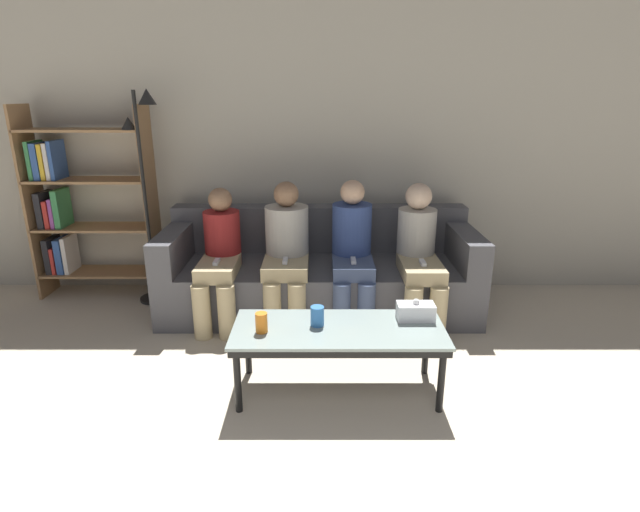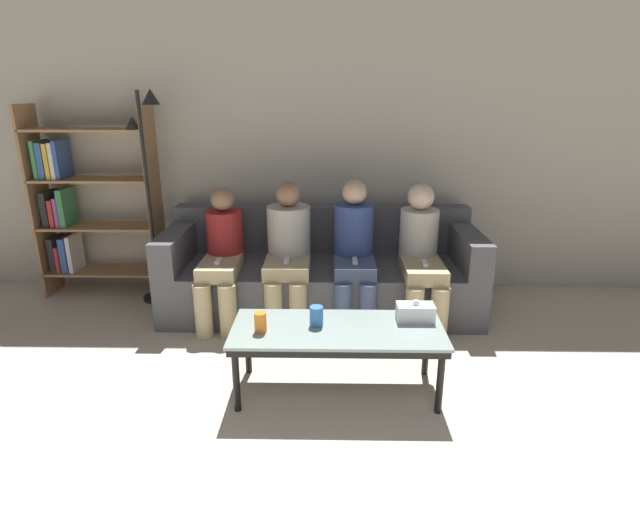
# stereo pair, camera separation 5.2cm
# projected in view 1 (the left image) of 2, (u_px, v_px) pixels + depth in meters

# --- Properties ---
(wall_back) EXTENTS (12.00, 0.06, 2.60)m
(wall_back) POSITION_uv_depth(u_px,v_px,m) (320.00, 143.00, 4.29)
(wall_back) COLOR #B7B2A3
(wall_back) RESTS_ON ground_plane
(couch) EXTENTS (2.48, 0.90, 0.80)m
(couch) POSITION_uv_depth(u_px,v_px,m) (320.00, 273.00, 4.10)
(couch) COLOR #515156
(couch) RESTS_ON ground_plane
(coffee_table) EXTENTS (1.22, 0.51, 0.42)m
(coffee_table) POSITION_uv_depth(u_px,v_px,m) (339.00, 334.00, 2.88)
(coffee_table) COLOR #8C9E99
(coffee_table) RESTS_ON ground_plane
(cup_near_left) EXTENTS (0.08, 0.08, 0.12)m
(cup_near_left) POSITION_uv_depth(u_px,v_px,m) (318.00, 316.00, 2.88)
(cup_near_left) COLOR #3372BF
(cup_near_left) RESTS_ON coffee_table
(cup_near_right) EXTENTS (0.07, 0.07, 0.12)m
(cup_near_right) POSITION_uv_depth(u_px,v_px,m) (262.00, 323.00, 2.80)
(cup_near_right) COLOR orange
(cup_near_right) RESTS_ON coffee_table
(tissue_box) EXTENTS (0.22, 0.12, 0.13)m
(tissue_box) POSITION_uv_depth(u_px,v_px,m) (416.00, 311.00, 2.96)
(tissue_box) COLOR white
(tissue_box) RESTS_ON coffee_table
(bookshelf) EXTENTS (1.02, 0.32, 1.62)m
(bookshelf) POSITION_uv_depth(u_px,v_px,m) (77.00, 205.00, 4.23)
(bookshelf) COLOR #9E754C
(bookshelf) RESTS_ON ground_plane
(standing_lamp) EXTENTS (0.31, 0.26, 1.74)m
(standing_lamp) POSITION_uv_depth(u_px,v_px,m) (146.00, 176.00, 4.01)
(standing_lamp) COLOR black
(standing_lamp) RESTS_ON ground_plane
(seated_person_left_end) EXTENTS (0.31, 0.66, 1.02)m
(seated_person_left_end) POSITION_uv_depth(u_px,v_px,m) (221.00, 255.00, 3.80)
(seated_person_left_end) COLOR tan
(seated_person_left_end) RESTS_ON ground_plane
(seated_person_mid_left) EXTENTS (0.34, 0.65, 1.07)m
(seated_person_mid_left) POSITION_uv_depth(u_px,v_px,m) (287.00, 249.00, 3.82)
(seated_person_mid_left) COLOR tan
(seated_person_mid_left) RESTS_ON ground_plane
(seated_person_mid_right) EXTENTS (0.31, 0.63, 1.08)m
(seated_person_mid_right) POSITION_uv_depth(u_px,v_px,m) (353.00, 249.00, 3.81)
(seated_person_mid_right) COLOR #47567A
(seated_person_mid_right) RESTS_ON ground_plane
(seated_person_right_end) EXTENTS (0.31, 0.70, 1.06)m
(seated_person_right_end) POSITION_uv_depth(u_px,v_px,m) (420.00, 252.00, 3.79)
(seated_person_right_end) COLOR tan
(seated_person_right_end) RESTS_ON ground_plane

